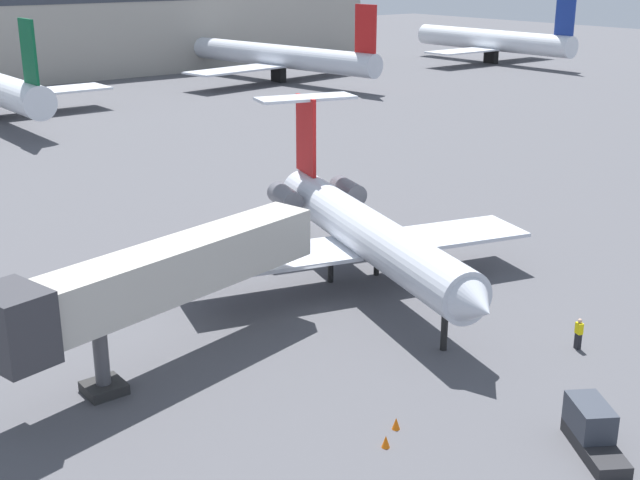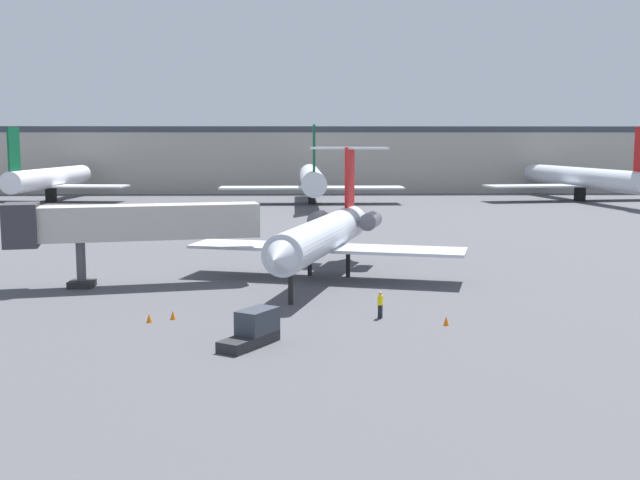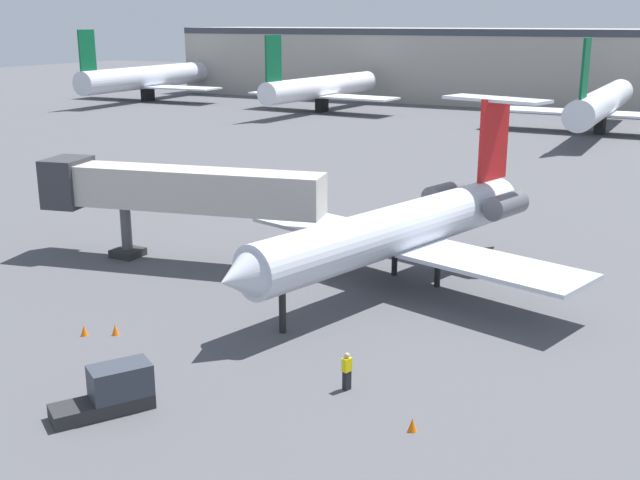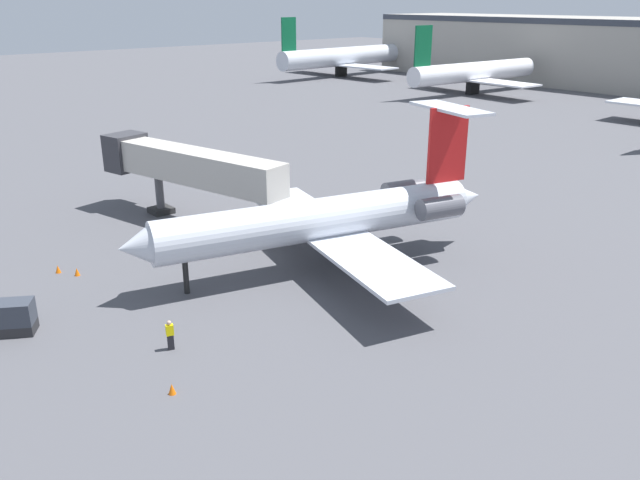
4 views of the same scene
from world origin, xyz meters
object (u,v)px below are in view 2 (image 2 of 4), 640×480
at_px(parked_airliner_east_mid, 581,178).
at_px(traffic_cone_far, 446,321).
at_px(jet_bridge, 120,224).
at_px(traffic_cone_mid, 173,315).
at_px(ground_crew_marshaller, 380,305).
at_px(parked_airliner_centre, 312,179).
at_px(traffic_cone_near, 149,318).
at_px(parked_airliner_west_mid, 50,179).
at_px(baggage_tug_lead, 254,329).
at_px(regional_jet, 325,233).

bearing_deg(parked_airliner_east_mid, traffic_cone_far, -114.06).
relative_size(jet_bridge, traffic_cone_mid, 34.37).
xyz_separation_m(ground_crew_marshaller, parked_airliner_centre, (-3.22, 86.50, 3.37)).
relative_size(ground_crew_marshaller, traffic_cone_far, 3.07).
bearing_deg(ground_crew_marshaller, traffic_cone_near, -176.61).
bearing_deg(traffic_cone_mid, parked_airliner_west_mid, 111.90).
distance_m(parked_airliner_centre, parked_airliner_east_mid, 49.16).
distance_m(traffic_cone_near, parked_airliner_east_mid, 110.38).
bearing_deg(traffic_cone_mid, parked_airliner_centre, 83.63).
distance_m(traffic_cone_near, traffic_cone_mid, 1.53).
relative_size(baggage_tug_lead, parked_airliner_centre, 0.11).
distance_m(baggage_tug_lead, traffic_cone_far, 12.00).
xyz_separation_m(ground_crew_marshaller, parked_airliner_east_mid, (45.65, 91.83, 3.27)).
distance_m(regional_jet, traffic_cone_far, 17.51).
height_order(regional_jet, parked_airliner_centre, parked_airliner_centre).
distance_m(ground_crew_marshaller, baggage_tug_lead, 9.66).
relative_size(ground_crew_marshaller, parked_airliner_east_mid, 0.04).
bearing_deg(baggage_tug_lead, traffic_cone_near, 141.88).
relative_size(jet_bridge, ground_crew_marshaller, 11.18).
height_order(regional_jet, traffic_cone_far, regional_jet).
height_order(jet_bridge, traffic_cone_mid, jet_bridge).
height_order(baggage_tug_lead, traffic_cone_far, baggage_tug_lead).
height_order(parked_airliner_west_mid, parked_airliner_centre, parked_airliner_centre).
height_order(regional_jet, traffic_cone_mid, regional_jet).
distance_m(ground_crew_marshaller, parked_airliner_west_mid, 104.73).
xyz_separation_m(traffic_cone_near, traffic_cone_mid, (1.31, 0.79, 0.00)).
height_order(traffic_cone_near, traffic_cone_far, same).
bearing_deg(parked_airliner_west_mid, regional_jet, -59.07).
xyz_separation_m(traffic_cone_mid, parked_airliner_west_mid, (-37.01, 92.07, 3.85)).
distance_m(traffic_cone_mid, parked_airliner_east_mid, 109.00).
relative_size(traffic_cone_near, parked_airliner_east_mid, 0.01).
xyz_separation_m(ground_crew_marshaller, parked_airliner_west_mid, (-49.89, 92.03, 3.27)).
distance_m(baggage_tug_lead, parked_airliner_east_mid, 111.47).
bearing_deg(regional_jet, traffic_cone_far, -66.76).
xyz_separation_m(baggage_tug_lead, traffic_cone_mid, (-5.38, 6.05, -0.56)).
xyz_separation_m(ground_crew_marshaller, traffic_cone_near, (-14.19, -0.84, -0.58)).
bearing_deg(traffic_cone_far, ground_crew_marshaller, 152.15).
height_order(jet_bridge, traffic_cone_near, jet_bridge).
distance_m(traffic_cone_mid, parked_airliner_centre, 87.18).
height_order(traffic_cone_far, parked_airliner_west_mid, parked_airliner_west_mid).
distance_m(jet_bridge, parked_airliner_centre, 76.72).
bearing_deg(traffic_cone_far, parked_airliner_centre, 94.52).
distance_m(jet_bridge, baggage_tug_lead, 21.04).
relative_size(traffic_cone_mid, parked_airliner_west_mid, 0.02).
bearing_deg(traffic_cone_mid, parked_airliner_east_mid, 57.50).
bearing_deg(traffic_cone_near, parked_airliner_centre, 82.84).
bearing_deg(parked_airliner_centre, ground_crew_marshaller, -87.87).
relative_size(ground_crew_marshaller, parked_airliner_centre, 0.04).
height_order(regional_jet, traffic_cone_near, regional_jet).
height_order(traffic_cone_mid, parked_airliner_centre, parked_airliner_centre).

